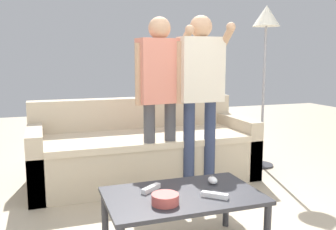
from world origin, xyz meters
TOP-DOWN VIEW (x-y plane):
  - couch at (-0.02, 1.35)m, footprint 2.20×0.92m
  - coffee_table at (-0.17, -0.17)m, footprint 0.95×0.58m
  - snack_bowl at (-0.33, -0.28)m, footprint 0.16×0.16m
  - game_remote_nunchuk at (0.08, -0.06)m, footprint 0.06×0.09m
  - floor_lamp at (1.36, 1.31)m, footprint 0.29×0.29m
  - player_right at (0.39, 0.85)m, footprint 0.47×0.33m
  - player_center at (0.03, 0.93)m, footprint 0.49×0.33m
  - game_remote_wand_near at (-0.34, -0.05)m, footprint 0.15×0.12m
  - game_remote_wand_far at (-0.01, -0.29)m, footprint 0.14×0.14m

SIDE VIEW (x-z plane):
  - couch at x=-0.02m, z-range -0.11..0.68m
  - coffee_table at x=-0.17m, z-range 0.15..0.55m
  - game_remote_wand_far at x=-0.01m, z-range 0.39..0.43m
  - game_remote_wand_near at x=-0.34m, z-range 0.39..0.43m
  - game_remote_nunchuk at x=0.08m, z-range 0.39..0.45m
  - snack_bowl at x=-0.33m, z-range 0.39..0.45m
  - player_center at x=0.03m, z-range 0.20..1.78m
  - player_right at x=0.39m, z-range 0.21..1.80m
  - floor_lamp at x=1.36m, z-range 0.61..2.39m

